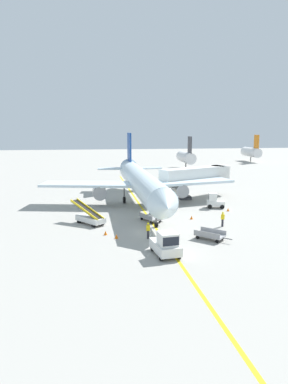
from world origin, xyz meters
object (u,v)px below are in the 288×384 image
at_px(pushback_tug, 166,244).
at_px(baggage_cart_loaded, 210,235).
at_px(safety_cone_wingtip_right, 106,233).
at_px(safety_cone_wingtip_left, 228,209).
at_px(jet_bridge, 201,175).
at_px(baggage_cart_empty_trailing, 151,217).
at_px(belt_loader_forward_hold, 90,217).
at_px(baggage_tug_near_wing, 215,201).
at_px(safety_cone_nose_left, 192,217).
at_px(ground_crew_marshaller, 223,219).
at_px(safety_cone_nose_right, 116,236).
at_px(ground_crew_wing_walker, 148,230).
at_px(airliner, 140,181).

relative_size(pushback_tug, baggage_cart_loaded, 1.17).
bearing_deg(safety_cone_wingtip_right, safety_cone_wingtip_left, 26.96).
relative_size(jet_bridge, safety_cone_wingtip_left, 28.97).
bearing_deg(baggage_cart_empty_trailing, belt_loader_forward_hold, -178.40).
distance_m(baggage_tug_near_wing, safety_cone_wingtip_right, 18.79).
distance_m(baggage_cart_empty_trailing, safety_cone_wingtip_right, 7.34).
bearing_deg(jet_bridge, baggage_cart_loaded, -104.61).
bearing_deg(safety_cone_wingtip_left, jet_bridge, 94.56).
relative_size(belt_loader_forward_hold, safety_cone_nose_left, 10.60).
height_order(safety_cone_nose_left, safety_cone_wingtip_right, same).
distance_m(jet_bridge, ground_crew_marshaller, 17.50).
height_order(belt_loader_forward_hold, safety_cone_wingtip_left, belt_loader_forward_hold).
height_order(jet_bridge, pushback_tug, jet_bridge).
xyz_separation_m(baggage_cart_loaded, safety_cone_wingtip_left, (6.39, 11.49, -0.25)).
bearing_deg(ground_crew_marshaller, safety_cone_nose_right, -167.50).
bearing_deg(pushback_tug, belt_loader_forward_hold, 120.07).
bearing_deg(ground_crew_wing_walker, safety_cone_wingtip_left, 39.80).
bearing_deg(belt_loader_forward_hold, baggage_cart_loaded, -32.71).
distance_m(baggage_tug_near_wing, baggage_cart_empty_trailing, 11.53).
height_order(belt_loader_forward_hold, baggage_cart_loaded, belt_loader_forward_hold).
bearing_deg(ground_crew_wing_walker, ground_crew_marshaller, 19.82).
bearing_deg(airliner, baggage_cart_empty_trailing, -90.16).
relative_size(baggage_cart_loaded, safety_cone_wingtip_right, 7.40).
bearing_deg(airliner, safety_cone_wingtip_left, -27.27).
bearing_deg(safety_cone_nose_left, safety_cone_wingtip_left, 29.91).
distance_m(belt_loader_forward_hold, safety_cone_wingtip_right, 4.91).
bearing_deg(ground_crew_marshaller, jet_bridge, 81.13).
xyz_separation_m(ground_crew_wing_walker, safety_cone_wingtip_left, (12.46, 10.38, -0.69)).
relative_size(jet_bridge, safety_cone_nose_left, 28.97).
bearing_deg(belt_loader_forward_hold, safety_cone_wingtip_left, 11.95).
relative_size(baggage_cart_empty_trailing, safety_cone_nose_right, 8.51).
distance_m(ground_crew_marshaller, ground_crew_wing_walker, 9.56).
relative_size(jet_bridge, baggage_cart_loaded, 3.91).
xyz_separation_m(baggage_tug_near_wing, safety_cone_nose_right, (-14.45, -11.97, -0.71)).
relative_size(baggage_cart_empty_trailing, safety_cone_nose_left, 8.51).
height_order(jet_bridge, safety_cone_wingtip_right, jet_bridge).
height_order(pushback_tug, safety_cone_nose_right, pushback_tug).
height_order(jet_bridge, baggage_cart_empty_trailing, jet_bridge).
height_order(jet_bridge, safety_cone_wingtip_left, jet_bridge).
relative_size(pushback_tug, ground_crew_marshaller, 2.24).
bearing_deg(ground_crew_wing_walker, safety_cone_wingtip_right, 155.34).
relative_size(safety_cone_nose_right, safety_cone_wingtip_right, 1.00).
bearing_deg(baggage_cart_empty_trailing, pushback_tug, -92.75).
bearing_deg(safety_cone_nose_left, belt_loader_forward_hold, -178.10).
xyz_separation_m(belt_loader_forward_hold, safety_cone_nose_right, (2.67, -5.96, -0.56)).
bearing_deg(safety_cone_wingtip_right, safety_cone_nose_left, 25.22).
distance_m(baggage_cart_empty_trailing, safety_cone_nose_right, 7.64).
xyz_separation_m(belt_loader_forward_hold, baggage_cart_empty_trailing, (7.18, 0.20, -0.31)).
height_order(pushback_tug, safety_cone_wingtip_right, pushback_tug).
height_order(airliner, jet_bridge, airliner).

